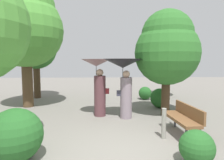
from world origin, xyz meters
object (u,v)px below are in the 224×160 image
(person_left, at_px, (98,78))
(tree_near_left, at_px, (25,23))
(park_bench, at_px, (183,117))
(tree_mid_right, at_px, (167,48))
(path_marker_post, at_px, (164,123))
(tree_far_back, at_px, (36,45))
(tree_near_right, at_px, (165,54))
(person_right, at_px, (124,74))

(person_left, xyz_separation_m, tree_near_left, (-3.17, 1.58, 2.24))
(park_bench, distance_m, tree_near_left, 7.31)
(park_bench, height_order, tree_mid_right, tree_mid_right)
(tree_mid_right, distance_m, path_marker_post, 3.15)
(tree_far_back, relative_size, path_marker_post, 5.36)
(tree_far_back, bearing_deg, tree_mid_right, -31.52)
(person_left, bearing_deg, tree_near_right, -48.02)
(tree_mid_right, bearing_deg, path_marker_post, -108.47)
(path_marker_post, bearing_deg, person_left, 128.98)
(person_left, xyz_separation_m, tree_far_back, (-3.48, 3.69, 1.50))
(person_right, xyz_separation_m, tree_near_right, (2.74, 4.02, 0.86))
(tree_near_left, bearing_deg, path_marker_post, -37.41)
(park_bench, relative_size, tree_near_left, 0.28)
(tree_mid_right, bearing_deg, person_right, -168.32)
(tree_near_right, bearing_deg, tree_mid_right, -107.00)
(person_left, relative_size, tree_near_right, 0.57)
(person_left, distance_m, tree_mid_right, 2.76)
(park_bench, relative_size, path_marker_post, 1.91)
(person_left, bearing_deg, path_marker_post, -144.39)
(person_left, height_order, tree_mid_right, tree_mid_right)
(park_bench, xyz_separation_m, tree_far_back, (-5.86, 5.69, 2.40))
(person_left, relative_size, park_bench, 1.37)
(person_left, xyz_separation_m, tree_mid_right, (2.52, 0.01, 1.11))
(path_marker_post, bearing_deg, tree_mid_right, 71.53)
(tree_near_right, xyz_separation_m, tree_mid_right, (-1.13, -3.69, 0.09))
(tree_far_back, xyz_separation_m, path_marker_post, (5.27, -5.90, -2.51))
(tree_mid_right, xyz_separation_m, tree_far_back, (-6.01, 3.68, 0.39))
(tree_far_back, bearing_deg, person_right, -42.40)
(tree_far_back, height_order, path_marker_post, tree_far_back)
(park_bench, bearing_deg, tree_far_back, -138.54)
(person_left, height_order, park_bench, person_left)
(person_right, relative_size, tree_far_back, 0.49)
(tree_mid_right, bearing_deg, tree_near_right, 73.00)
(person_right, distance_m, tree_far_back, 6.10)
(tree_near_right, bearing_deg, person_right, -124.24)
(tree_near_right, bearing_deg, tree_far_back, -179.96)
(person_right, height_order, tree_near_right, tree_near_right)
(person_left, xyz_separation_m, person_right, (0.92, -0.32, 0.17))
(tree_near_right, relative_size, path_marker_post, 4.58)
(park_bench, xyz_separation_m, tree_near_right, (1.27, 5.69, 1.92))
(park_bench, distance_m, tree_near_right, 6.14)
(person_right, xyz_separation_m, tree_far_back, (-4.40, 4.02, 1.33))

